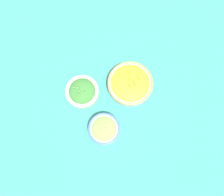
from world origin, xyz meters
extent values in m
plane|color=#337F75|center=(0.00, 0.00, 0.00)|extent=(3.00, 3.00, 0.00)
cylinder|color=#B2C1CC|center=(0.10, 0.05, 0.02)|extent=(0.23, 0.23, 0.04)
torus|color=#997A4C|center=(0.10, 0.05, 0.04)|extent=(0.23, 0.23, 0.01)
ellipsoid|color=orange|center=(0.10, 0.05, 0.04)|extent=(0.19, 0.19, 0.03)
cube|color=#F4A828|center=(0.11, 0.10, 0.06)|extent=(0.02, 0.02, 0.01)
cube|color=#F4A828|center=(0.13, 0.04, 0.07)|extent=(0.01, 0.01, 0.01)
cube|color=#F4A828|center=(0.15, 0.07, 0.06)|extent=(0.02, 0.02, 0.01)
cube|color=#F4A828|center=(0.11, 0.07, 0.07)|extent=(0.01, 0.01, 0.01)
cube|color=#F4A828|center=(0.10, 0.03, 0.07)|extent=(0.02, 0.02, 0.01)
cube|color=#F4A828|center=(0.12, 0.05, 0.07)|extent=(0.02, 0.02, 0.01)
cylinder|color=silver|center=(-0.07, -0.14, 0.02)|extent=(0.15, 0.15, 0.05)
torus|color=#4766B7|center=(-0.07, -0.14, 0.05)|extent=(0.15, 0.15, 0.01)
ellipsoid|color=#7ABC4C|center=(-0.07, -0.14, 0.05)|extent=(0.12, 0.12, 0.04)
ellipsoid|color=#99D166|center=(-0.06, -0.14, 0.07)|extent=(0.01, 0.01, 0.01)
ellipsoid|color=#99D166|center=(-0.07, -0.14, 0.07)|extent=(0.01, 0.01, 0.01)
ellipsoid|color=#99D166|center=(-0.08, -0.15, 0.07)|extent=(0.01, 0.01, 0.01)
ellipsoid|color=#99D166|center=(-0.08, -0.12, 0.07)|extent=(0.01, 0.01, 0.01)
ellipsoid|color=#99D166|center=(-0.05, -0.12, 0.07)|extent=(0.01, 0.01, 0.01)
cylinder|color=beige|center=(-0.14, 0.06, 0.02)|extent=(0.17, 0.17, 0.04)
torus|color=silver|center=(-0.14, 0.06, 0.04)|extent=(0.17, 0.17, 0.01)
ellipsoid|color=#387533|center=(-0.14, 0.06, 0.04)|extent=(0.13, 0.13, 0.05)
ellipsoid|color=#47893D|center=(-0.15, 0.07, 0.07)|extent=(0.02, 0.01, 0.01)
ellipsoid|color=#47893D|center=(-0.17, 0.08, 0.07)|extent=(0.02, 0.01, 0.01)
ellipsoid|color=#47893D|center=(-0.16, 0.07, 0.07)|extent=(0.02, 0.02, 0.01)
ellipsoid|color=#47893D|center=(-0.16, 0.04, 0.07)|extent=(0.02, 0.02, 0.01)
ellipsoid|color=#47893D|center=(-0.12, 0.04, 0.07)|extent=(0.02, 0.02, 0.01)
ellipsoid|color=#47893D|center=(-0.15, 0.05, 0.07)|extent=(0.02, 0.02, 0.01)
camera|label=1|loc=(-0.04, -0.23, 1.08)|focal=35.00mm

